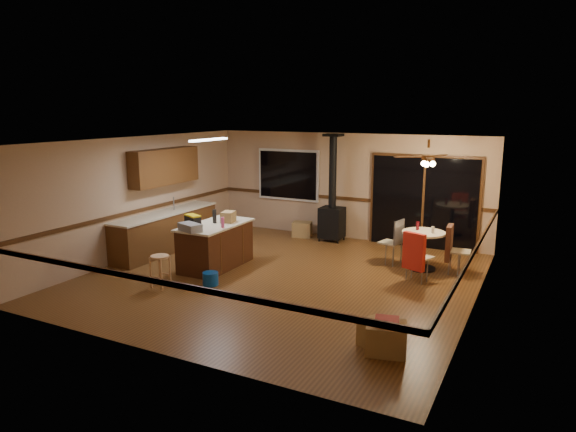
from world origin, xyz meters
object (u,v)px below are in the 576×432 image
Objects in this scene: kitchen_island at (216,245)px; box_corner_a at (386,338)px; wood_stove at (332,212)px; box_under_window at (302,229)px; toolbox_grey at (190,227)px; dining_table at (423,244)px; chair_left at (395,237)px; box_corner_b at (378,334)px; chair_right at (450,243)px; bar_stool at (160,271)px; toolbox_black at (193,221)px; chair_near at (415,251)px; blue_bucket at (211,279)px.

kitchen_island is 3.20× the size of box_corner_a.
box_under_window is (-0.83, 0.05, -0.54)m from wood_stove.
dining_table is at bearing 32.55° from toolbox_grey.
box_corner_b is at bearing -77.66° from chair_left.
toolbox_grey is at bearing -150.24° from chair_right.
bar_stool is at bearing -144.08° from chair_right.
chair_left is at bearing 178.05° from chair_right.
bar_stool is at bearing -84.72° from toolbox_black.
dining_table is 3.78m from box_corner_b.
box_under_window reaches higher than box_corner_b.
wood_stove is at bearing 139.39° from chair_near.
toolbox_black is at bearing 143.25° from blue_bucket.
chair_near is at bearing -117.99° from chair_right.
toolbox_black is 1.22× the size of blue_bucket.
chair_near is at bearing -56.31° from chair_left.
wood_stove reaches higher than chair_left.
toolbox_black reaches higher than chair_near.
toolbox_grey is 4.54m from box_corner_a.
chair_left is at bearing 102.34° from box_corner_b.
box_under_window is at bearing 125.48° from box_corner_a.
wood_stove is at bearing 79.42° from blue_bucket.
box_corner_a reaches higher than box_corner_b.
bar_stool is at bearing 171.71° from box_corner_a.
wood_stove is 3.27m from chair_right.
dining_table reaches higher than blue_bucket.
wood_stove is at bearing 118.46° from box_corner_b.
chair_left is at bearing 29.68° from kitchen_island.
box_under_window is at bearing 91.06° from blue_bucket.
chair_near is 1.33× the size of box_corner_a.
toolbox_grey reaches higher than blue_bucket.
toolbox_black is 0.50× the size of chair_near.
chair_left is (-0.60, 0.08, 0.06)m from dining_table.
wood_stove reaches higher than blue_bucket.
box_corner_a is (2.89, -5.16, -0.53)m from wood_stove.
toolbox_grey is 1.02m from bar_stool.
bar_stool is 0.85× the size of chair_right.
chair_near reaches higher than box_under_window.
toolbox_black reaches higher than bar_stool.
toolbox_grey reaches higher than dining_table.
kitchen_island is 1.49m from bar_stool.
wood_stove is at bearing -3.47° from box_under_window.
bar_stool is 4.74m from chair_left.
toolbox_grey is 0.55× the size of dining_table.
blue_bucket is 3.80m from chair_near.
toolbox_black is at bearing -148.17° from chair_left.
box_corner_a is at bearing -83.22° from chair_near.
chair_right reaches higher than box_corner_a.
chair_right is (3.02, -1.26, -0.13)m from wood_stove.
toolbox_grey is 4.23m from chair_near.
kitchen_island is at bearing 84.68° from toolbox_grey.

